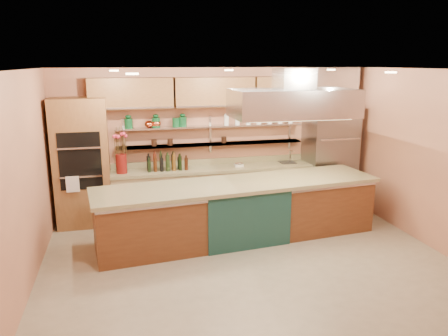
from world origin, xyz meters
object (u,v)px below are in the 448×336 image
object	(u,v)px
refrigerator	(329,156)
flower_vase	(121,164)
island	(239,211)
copper_kettle	(149,124)
green_canister	(176,122)
kitchen_scale	(239,164)

from	to	relation	value
refrigerator	flower_vase	bearing A→B (deg)	179.86
island	flower_vase	size ratio (longest dim) A/B	13.17
island	copper_kettle	distance (m)	2.38
refrigerator	green_canister	xyz separation A→B (m)	(-3.08, 0.23, 0.75)
flower_vase	green_canister	xyz separation A→B (m)	(1.04, 0.22, 0.69)
flower_vase	kitchen_scale	xyz separation A→B (m)	(2.21, 0.00, -0.13)
flower_vase	green_canister	bearing A→B (deg)	11.93
island	flower_vase	bearing A→B (deg)	139.80
island	green_canister	xyz separation A→B (m)	(-0.82, 1.49, 1.31)
island	kitchen_scale	world-z (taller)	kitchen_scale
flower_vase	copper_kettle	world-z (taller)	copper_kettle
kitchen_scale	flower_vase	bearing A→B (deg)	-158.96
island	flower_vase	distance (m)	2.34
flower_vase	copper_kettle	xyz separation A→B (m)	(0.54, 0.22, 0.67)
kitchen_scale	refrigerator	bearing A→B (deg)	20.74
island	copper_kettle	xyz separation A→B (m)	(-1.33, 1.49, 1.29)
refrigerator	island	size ratio (longest dim) A/B	0.45
kitchen_scale	copper_kettle	bearing A→B (deg)	-166.44
flower_vase	kitchen_scale	bearing A→B (deg)	0.00
island	copper_kettle	bearing A→B (deg)	125.75
kitchen_scale	green_canister	distance (m)	1.45
refrigerator	island	bearing A→B (deg)	-150.81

